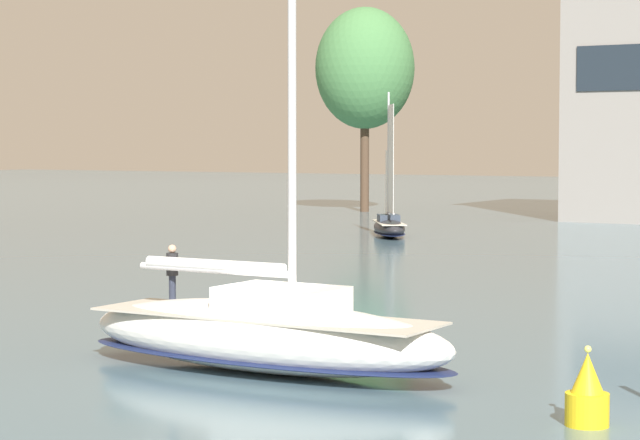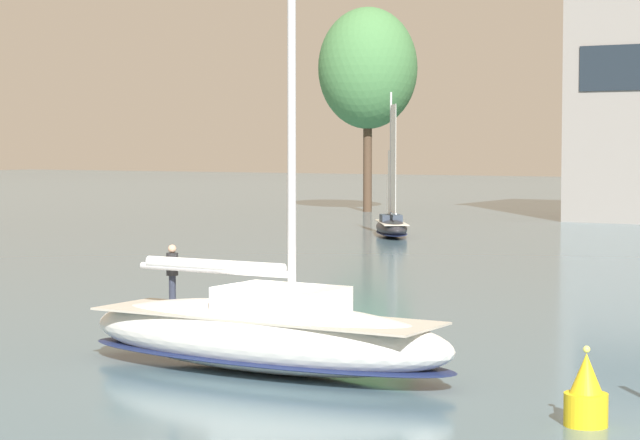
% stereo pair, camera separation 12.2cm
% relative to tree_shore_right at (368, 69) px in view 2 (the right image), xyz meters
% --- Properties ---
extents(ground_plane, '(400.00, 400.00, 0.00)m').
position_rel_tree_shore_right_xyz_m(ground_plane, '(36.03, -72.36, -13.07)').
color(ground_plane, slate).
extents(tree_shore_right, '(9.07, 9.07, 18.66)m').
position_rel_tree_shore_right_xyz_m(tree_shore_right, '(0.00, 0.00, 0.00)').
color(tree_shore_right, '#4C3828').
rests_on(tree_shore_right, ground).
extents(sailboat_main, '(11.48, 3.28, 15.74)m').
position_rel_tree_shore_right_xyz_m(sailboat_main, '(36.06, -72.36, -12.00)').
color(sailboat_main, white).
rests_on(sailboat_main, ground).
extents(sailboat_moored_far_slip, '(5.55, 6.93, 9.67)m').
position_rel_tree_shore_right_xyz_m(sailboat_moored_far_slip, '(16.20, -26.50, -12.25)').
color(sailboat_moored_far_slip, '#232328').
rests_on(sailboat_moored_far_slip, ground).
extents(channel_buoy, '(0.97, 0.97, 1.78)m').
position_rel_tree_shore_right_xyz_m(channel_buoy, '(45.72, -74.27, -12.37)').
color(channel_buoy, yellow).
rests_on(channel_buoy, ground).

